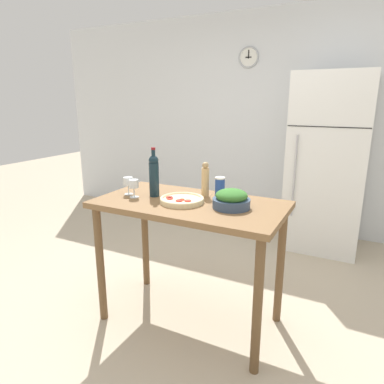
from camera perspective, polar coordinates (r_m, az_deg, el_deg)
name	(u,v)px	position (r m, az deg, el deg)	size (l,w,h in m)	color
ground_plane	(190,319)	(2.72, -0.35, -20.34)	(14.00, 14.00, 0.00)	#BCAD93
wall_back	(275,123)	(4.35, 13.64, 11.08)	(6.40, 0.08, 2.60)	silver
refrigerator	(327,164)	(3.90, 21.63, 4.41)	(0.76, 0.71, 1.85)	white
prep_counter	(190,220)	(2.35, -0.38, -4.61)	(1.27, 0.68, 0.91)	brown
wine_bottle	(154,175)	(2.42, -6.36, 2.89)	(0.07, 0.07, 0.35)	#142833
wine_glass_near	(134,185)	(2.43, -9.68, 1.18)	(0.07, 0.07, 0.13)	silver
wine_glass_far	(128,182)	(2.51, -10.59, 1.60)	(0.07, 0.07, 0.13)	silver
pepper_mill	(205,180)	(2.42, 2.22, 2.05)	(0.05, 0.05, 0.25)	tan
salad_bowl	(232,199)	(2.18, 6.60, -1.22)	(0.24, 0.24, 0.12)	#384C6B
homemade_pizza	(182,200)	(2.29, -1.68, -1.31)	(0.30, 0.30, 0.04)	beige
salt_canister	(220,187)	(2.43, 4.67, 0.86)	(0.07, 0.07, 0.14)	#284CA3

